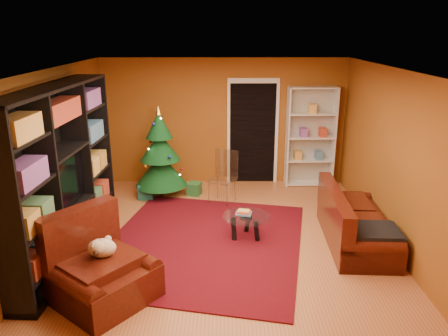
{
  "coord_description": "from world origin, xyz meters",
  "views": [
    {
      "loc": [
        -0.01,
        -6.13,
        3.13
      ],
      "look_at": [
        0.0,
        0.4,
        1.05
      ],
      "focal_mm": 35.0,
      "sensor_mm": 36.0,
      "label": 1
    }
  ],
  "objects_px": {
    "media_unit": "(61,174)",
    "sofa": "(357,217)",
    "gift_box_teal": "(147,191)",
    "armchair": "(103,267)",
    "dog": "(102,248)",
    "acrylic_chair": "(222,180)",
    "white_bookshelf": "(310,137)",
    "coffee_table": "(246,227)",
    "gift_box_green": "(194,189)",
    "christmas_tree": "(160,153)",
    "rug": "(204,243)"
  },
  "relations": [
    {
      "from": "white_bookshelf",
      "to": "coffee_table",
      "type": "xyz_separation_m",
      "value": [
        -1.43,
        -2.5,
        -0.83
      ]
    },
    {
      "from": "media_unit",
      "to": "christmas_tree",
      "type": "xyz_separation_m",
      "value": [
        1.05,
        2.31,
        -0.35
      ]
    },
    {
      "from": "gift_box_teal",
      "to": "white_bookshelf",
      "type": "height_order",
      "value": "white_bookshelf"
    },
    {
      "from": "gift_box_teal",
      "to": "christmas_tree",
      "type": "bearing_deg",
      "value": 30.02
    },
    {
      "from": "sofa",
      "to": "coffee_table",
      "type": "relative_size",
      "value": 2.6
    },
    {
      "from": "armchair",
      "to": "dog",
      "type": "relative_size",
      "value": 2.82
    },
    {
      "from": "white_bookshelf",
      "to": "rug",
      "type": "bearing_deg",
      "value": -129.43
    },
    {
      "from": "christmas_tree",
      "to": "dog",
      "type": "height_order",
      "value": "christmas_tree"
    },
    {
      "from": "christmas_tree",
      "to": "dog",
      "type": "bearing_deg",
      "value": -93.85
    },
    {
      "from": "dog",
      "to": "acrylic_chair",
      "type": "bearing_deg",
      "value": 14.13
    },
    {
      "from": "gift_box_green",
      "to": "coffee_table",
      "type": "relative_size",
      "value": 0.33
    },
    {
      "from": "gift_box_green",
      "to": "coffee_table",
      "type": "height_order",
      "value": "coffee_table"
    },
    {
      "from": "coffee_table",
      "to": "rug",
      "type": "bearing_deg",
      "value": -164.82
    },
    {
      "from": "rug",
      "to": "gift_box_green",
      "type": "xyz_separation_m",
      "value": [
        -0.27,
        2.07,
        0.11
      ]
    },
    {
      "from": "sofa",
      "to": "coffee_table",
      "type": "xyz_separation_m",
      "value": [
        -1.68,
        0.13,
        -0.22
      ]
    },
    {
      "from": "media_unit",
      "to": "gift_box_teal",
      "type": "distance_m",
      "value": 2.53
    },
    {
      "from": "rug",
      "to": "acrylic_chair",
      "type": "xyz_separation_m",
      "value": [
        0.28,
        1.68,
        0.44
      ]
    },
    {
      "from": "rug",
      "to": "media_unit",
      "type": "relative_size",
      "value": 1.07
    },
    {
      "from": "dog",
      "to": "rug",
      "type": "bearing_deg",
      "value": -0.53
    },
    {
      "from": "rug",
      "to": "sofa",
      "type": "bearing_deg",
      "value": 1.09
    },
    {
      "from": "gift_box_green",
      "to": "sofa",
      "type": "xyz_separation_m",
      "value": [
        2.61,
        -2.03,
        0.29
      ]
    },
    {
      "from": "sofa",
      "to": "coffee_table",
      "type": "height_order",
      "value": "sofa"
    },
    {
      "from": "media_unit",
      "to": "armchair",
      "type": "xyz_separation_m",
      "value": [
        0.83,
        -1.18,
        -0.77
      ]
    },
    {
      "from": "armchair",
      "to": "acrylic_chair",
      "type": "height_order",
      "value": "acrylic_chair"
    },
    {
      "from": "white_bookshelf",
      "to": "acrylic_chair",
      "type": "distance_m",
      "value": 2.15
    },
    {
      "from": "rug",
      "to": "acrylic_chair",
      "type": "height_order",
      "value": "acrylic_chair"
    },
    {
      "from": "dog",
      "to": "gift_box_green",
      "type": "bearing_deg",
      "value": 24.94
    },
    {
      "from": "sofa",
      "to": "dog",
      "type": "bearing_deg",
      "value": 115.18
    },
    {
      "from": "rug",
      "to": "gift_box_green",
      "type": "height_order",
      "value": "gift_box_green"
    },
    {
      "from": "christmas_tree",
      "to": "gift_box_teal",
      "type": "height_order",
      "value": "christmas_tree"
    },
    {
      "from": "christmas_tree",
      "to": "white_bookshelf",
      "type": "distance_m",
      "value": 3.07
    },
    {
      "from": "coffee_table",
      "to": "white_bookshelf",
      "type": "bearing_deg",
      "value": 60.18
    },
    {
      "from": "white_bookshelf",
      "to": "sofa",
      "type": "relative_size",
      "value": 1.09
    },
    {
      "from": "white_bookshelf",
      "to": "armchair",
      "type": "relative_size",
      "value": 1.86
    },
    {
      "from": "rug",
      "to": "media_unit",
      "type": "bearing_deg",
      "value": -172.17
    },
    {
      "from": "christmas_tree",
      "to": "gift_box_teal",
      "type": "xyz_separation_m",
      "value": [
        -0.27,
        -0.15,
        -0.72
      ]
    },
    {
      "from": "media_unit",
      "to": "christmas_tree",
      "type": "distance_m",
      "value": 2.56
    },
    {
      "from": "gift_box_green",
      "to": "armchair",
      "type": "distance_m",
      "value": 3.64
    },
    {
      "from": "armchair",
      "to": "dog",
      "type": "xyz_separation_m",
      "value": [
        -0.01,
        0.07,
        0.22
      ]
    },
    {
      "from": "rug",
      "to": "christmas_tree",
      "type": "xyz_separation_m",
      "value": [
        -0.91,
        2.04,
        0.86
      ]
    },
    {
      "from": "gift_box_teal",
      "to": "armchair",
      "type": "xyz_separation_m",
      "value": [
        0.05,
        -3.33,
        0.3
      ]
    },
    {
      "from": "media_unit",
      "to": "coffee_table",
      "type": "distance_m",
      "value": 2.85
    },
    {
      "from": "media_unit",
      "to": "coffee_table",
      "type": "height_order",
      "value": "media_unit"
    },
    {
      "from": "coffee_table",
      "to": "sofa",
      "type": "bearing_deg",
      "value": -4.58
    },
    {
      "from": "acrylic_chair",
      "to": "media_unit",
      "type": "bearing_deg",
      "value": -114.21
    },
    {
      "from": "dog",
      "to": "christmas_tree",
      "type": "bearing_deg",
      "value": 35.2
    },
    {
      "from": "white_bookshelf",
      "to": "acrylic_chair",
      "type": "relative_size",
      "value": 2.36
    },
    {
      "from": "christmas_tree",
      "to": "armchair",
      "type": "xyz_separation_m",
      "value": [
        -0.22,
        -3.49,
        -0.42
      ]
    },
    {
      "from": "gift_box_green",
      "to": "dog",
      "type": "xyz_separation_m",
      "value": [
        -0.87,
        -3.45,
        0.53
      ]
    },
    {
      "from": "media_unit",
      "to": "sofa",
      "type": "xyz_separation_m",
      "value": [
        4.29,
        0.31,
        -0.8
      ]
    }
  ]
}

